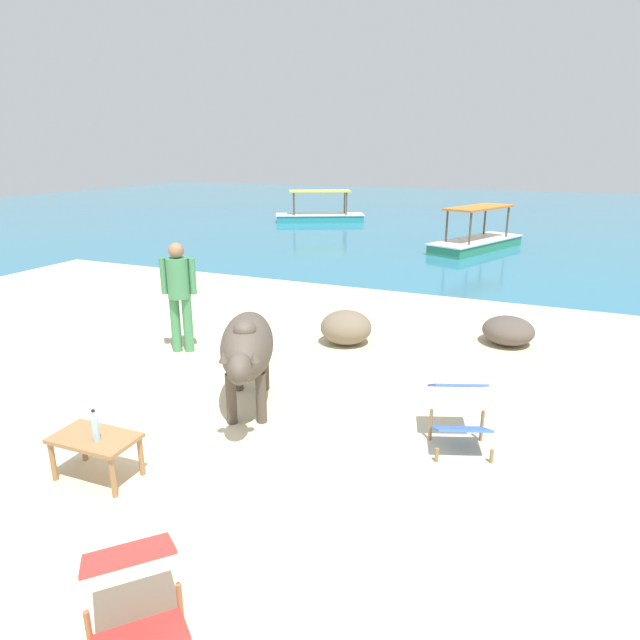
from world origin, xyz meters
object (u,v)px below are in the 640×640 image
boat_green (477,241)px  deck_chair_near (134,598)px  cow (247,347)px  bottle (95,428)px  low_bench_table (95,443)px  boat_teal (320,215)px  person_standing (179,289)px  deck_chair_far (459,409)px

boat_green → deck_chair_near: bearing=23.0°
cow → deck_chair_near: bearing=-7.9°
cow → bottle: size_ratio=6.60×
deck_chair_near → boat_green: (-0.12, 15.06, -0.13)m
low_bench_table → boat_teal: (-5.58, 18.13, -0.10)m
low_bench_table → person_standing: size_ratio=0.48×
boat_teal → boat_green: bearing=-58.5°
low_bench_table → boat_green: bearing=82.5°
deck_chair_near → boat_green: bearing=133.7°
cow → boat_green: size_ratio=0.51×
deck_chair_near → bottle: bearing=-176.5°
bottle → boat_green: 13.88m
bottle → deck_chair_near: size_ratio=0.32×
low_bench_table → person_standing: person_standing is taller
deck_chair_far → person_standing: bearing=-125.7°
deck_chair_far → deck_chair_near: bearing=-43.4°
boat_green → boat_teal: same height
low_bench_table → bottle: bearing=-31.2°
deck_chair_near → low_bench_table: bearing=-176.1°
deck_chair_near → boat_teal: bearing=153.4°
deck_chair_near → person_standing: person_standing is taller
bottle → boat_green: (1.37, 13.81, -0.29)m
cow → boat_green: boat_green is taller
cow → low_bench_table: 1.90m
cow → bottle: cow is taller
low_bench_table → person_standing: 3.34m
low_bench_table → boat_green: boat_green is taller
person_standing → boat_teal: 15.72m
cow → boat_green: 12.03m
bottle → deck_chair_far: size_ratio=0.33×
deck_chair_far → boat_teal: (-8.47, 16.22, -0.13)m
boat_green → person_standing: bearing=8.2°
deck_chair_near → deck_chair_far: size_ratio=1.02×
low_bench_table → bottle: (0.07, -0.04, 0.19)m
deck_chair_far → person_standing: person_standing is taller
deck_chair_far → person_standing: size_ratio=0.56×
deck_chair_far → boat_green: boat_green is taller
bottle → person_standing: person_standing is taller
person_standing → boat_teal: size_ratio=0.43×
bottle → person_standing: (-1.38, 3.05, 0.41)m
deck_chair_far → boat_green: (-1.44, 11.86, -0.13)m
cow → boat_teal: size_ratio=0.51×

